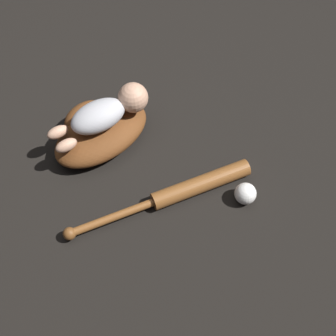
{
  "coord_description": "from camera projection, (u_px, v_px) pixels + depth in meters",
  "views": [
    {
      "loc": [
        -0.29,
        -0.9,
        1.28
      ],
      "look_at": [
        0.08,
        -0.19,
        0.07
      ],
      "focal_mm": 50.0,
      "sensor_mm": 36.0,
      "label": 1
    }
  ],
  "objects": [
    {
      "name": "baseball",
      "position": [
        245.0,
        194.0,
        1.44
      ],
      "size": [
        0.07,
        0.07,
        0.07
      ],
      "color": "white",
      "rests_on": "ground"
    },
    {
      "name": "baby_figure",
      "position": [
        108.0,
        111.0,
        1.48
      ],
      "size": [
        0.35,
        0.13,
        0.1
      ],
      "color": "#B2B2B7",
      "rests_on": "baseball_glove"
    },
    {
      "name": "baseball_glove",
      "position": [
        99.0,
        131.0,
        1.56
      ],
      "size": [
        0.38,
        0.29,
        0.1
      ],
      "color": "brown",
      "rests_on": "ground"
    },
    {
      "name": "baseball_bat",
      "position": [
        183.0,
        191.0,
        1.45
      ],
      "size": [
        0.61,
        0.09,
        0.05
      ],
      "color": "brown",
      "rests_on": "ground"
    },
    {
      "name": "ground_plane",
      "position": [
        121.0,
        146.0,
        1.58
      ],
      "size": [
        6.0,
        6.0,
        0.0
      ],
      "primitive_type": "plane",
      "color": "black"
    }
  ]
}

